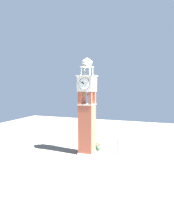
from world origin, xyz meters
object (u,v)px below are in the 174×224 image
Objects in this scene: park_bench at (98,144)px; trash_bin at (96,146)px; lamp_post at (118,140)px; clock_tower at (87,114)px.

trash_bin is at bearing 97.03° from park_bench.
trash_bin is at bearing -24.74° from lamp_post.
park_bench is 1.37m from trash_bin.
park_bench is at bearing -82.97° from trash_bin.
trash_bin is (-0.67, -3.78, -7.26)m from clock_tower.
park_bench is at bearing -95.62° from clock_tower.
lamp_post reaches higher than trash_bin.
clock_tower is at bearing 84.38° from park_bench.
trash_bin is (4.90, -2.26, -2.38)m from lamp_post.
trash_bin is (-0.17, 1.36, -0.08)m from park_bench.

